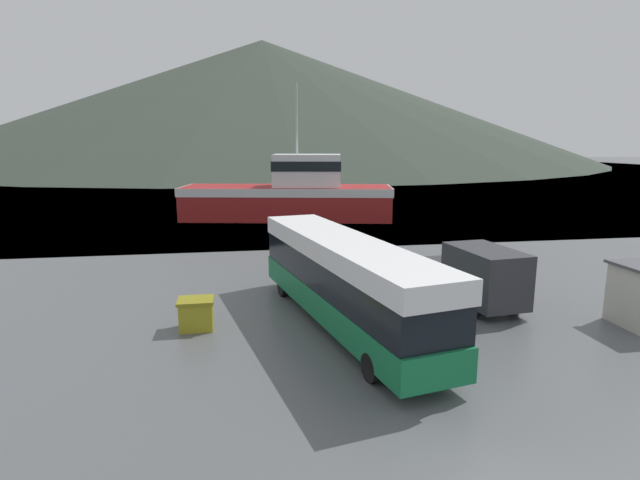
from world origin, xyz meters
name	(u,v)px	position (x,y,z in m)	size (l,w,h in m)	color
water_surface	(253,165)	(0.00, 143.99, 0.00)	(240.00, 240.00, 0.00)	slate
hill_backdrop	(263,102)	(5.30, 181.85, 21.40)	(227.16, 227.16, 42.79)	#333D33
tour_bus	(343,278)	(-0.77, 9.80, 1.93)	(4.99, 13.13, 3.44)	#146B3D
delivery_van	(478,275)	(5.50, 11.31, 1.37)	(2.68, 5.43, 2.62)	#2D2D33
fishing_boat	(291,194)	(0.08, 37.33, 2.25)	(19.69, 8.88, 12.11)	maroon
storage_bin	(196,314)	(-6.34, 10.38, 0.60)	(1.34, 1.12, 1.18)	olive
mooring_bollard	(296,247)	(-1.14, 22.31, 0.48)	(0.45, 0.45, 0.90)	black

